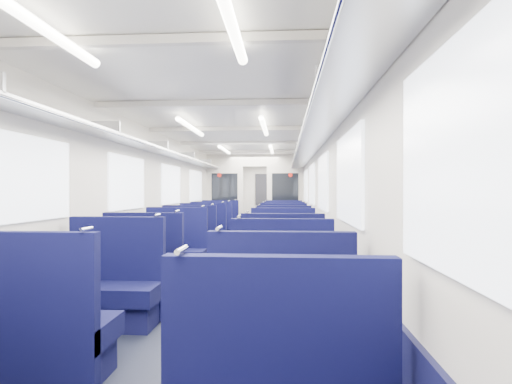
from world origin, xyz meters
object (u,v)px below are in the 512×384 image
seat_4 (38,334)px  seat_17 (283,233)px  end_door (264,197)px  seat_18 (220,228)px  seat_12 (191,245)px  seat_7 (282,298)px  seat_11 (283,257)px  seat_15 (283,239)px  seat_19 (283,228)px  seat_16 (212,232)px  bulkhead (255,193)px  seat_5 (281,334)px  seat_13 (283,246)px  seat_10 (175,254)px  seat_14 (202,238)px  seat_9 (283,273)px  seat_8 (147,270)px  seat_6 (112,291)px

seat_4 → seat_17: 7.10m
end_door → seat_18: end_door is taller
end_door → seat_12: end_door is taller
seat_7 → seat_11: 2.38m
seat_7 → seat_15: size_ratio=1.00×
seat_17 → seat_19: 1.08m
seat_4 → seat_16: size_ratio=1.00×
bulkhead → seat_5: bulkhead is taller
seat_12 → seat_16: (0.00, 2.20, 0.00)m
seat_7 → seat_13: same height
seat_11 → seat_16: (-1.66, 3.46, 0.00)m
seat_16 → seat_19: same height
seat_7 → seat_10: 3.00m
seat_4 → seat_16: (0.00, 6.90, 0.00)m
end_door → bulkhead: (-0.00, -5.64, 0.23)m
end_door → seat_10: (-0.83, -11.35, -0.67)m
seat_10 → seat_14: size_ratio=1.00×
seat_9 → seat_11: bearing=90.0°
bulkhead → seat_16: bulkhead is taller
seat_8 → seat_16: 4.63m
seat_7 → seat_8: same height
seat_10 → seat_6: bearing=-90.0°
seat_10 → seat_16: 3.33m
seat_11 → seat_12: size_ratio=1.00×
seat_6 → seat_19: bearing=76.2°
seat_19 → seat_11: bearing=-90.0°
seat_18 → seat_17: bearing=-33.4°
end_door → seat_15: bearing=-84.9°
seat_16 → seat_18: (0.00, 1.10, 0.00)m
seat_10 → seat_17: size_ratio=1.00×
seat_14 → seat_7: bearing=-70.2°
seat_13 → seat_18: 3.77m
seat_8 → seat_12: (0.00, 2.43, 0.00)m
seat_11 → seat_18: size_ratio=1.00×
seat_17 → seat_16: bearing=-180.0°
seat_9 → seat_17: size_ratio=1.00×
end_door → seat_5: bearing=-86.8°
bulkhead → seat_4: bearing=-95.1°
seat_12 → seat_19: same height
seat_18 → seat_6: bearing=-90.0°
bulkhead → seat_18: bulkhead is taller
seat_9 → seat_18: bearing=106.0°
seat_17 → bulkhead: bearing=109.2°
seat_13 → seat_19: 3.36m
seat_7 → seat_6: bearing=174.3°
seat_5 → seat_9: (0.00, 2.08, 0.00)m
seat_6 → seat_15: bearing=69.5°
seat_6 → seat_9: 1.92m
seat_5 → seat_6: bearing=146.2°
end_door → seat_9: size_ratio=1.85×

